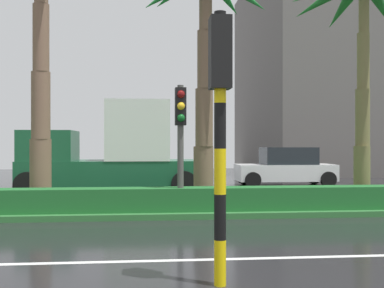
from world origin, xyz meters
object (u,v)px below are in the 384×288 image
(traffic_signal_median_right, at_px, (181,124))
(car_in_traffic_second, at_px, (286,167))
(traffic_signal_foreground, at_px, (220,97))
(palm_tree_centre_right, at_px, (206,10))
(box_truck_following, at_px, (112,153))
(palm_tree_mid_right, at_px, (363,5))

(traffic_signal_median_right, distance_m, car_in_traffic_second, 10.15)
(traffic_signal_median_right, distance_m, traffic_signal_foreground, 5.86)
(palm_tree_centre_right, xyz_separation_m, box_truck_following, (-2.98, 4.41, -4.18))
(box_truck_following, relative_size, car_in_traffic_second, 1.49)
(palm_tree_centre_right, height_order, palm_tree_mid_right, palm_tree_mid_right)
(box_truck_following, bearing_deg, traffic_signal_median_right, 110.55)
(traffic_signal_median_right, height_order, box_truck_following, box_truck_following)
(palm_tree_centre_right, bearing_deg, traffic_signal_median_right, -120.86)
(palm_tree_mid_right, height_order, traffic_signal_foreground, palm_tree_mid_right)
(traffic_signal_foreground, bearing_deg, palm_tree_centre_right, -95.61)
(car_in_traffic_second, bearing_deg, traffic_signal_foreground, 70.08)
(palm_tree_mid_right, relative_size, traffic_signal_foreground, 1.98)
(palm_tree_mid_right, height_order, box_truck_following, palm_tree_mid_right)
(traffic_signal_median_right, bearing_deg, traffic_signal_foreground, -88.96)
(palm_tree_centre_right, relative_size, car_in_traffic_second, 1.67)
(traffic_signal_foreground, relative_size, car_in_traffic_second, 0.85)
(palm_tree_mid_right, distance_m, traffic_signal_median_right, 6.75)
(palm_tree_mid_right, relative_size, box_truck_following, 1.13)
(traffic_signal_median_right, xyz_separation_m, car_in_traffic_second, (5.31, 8.51, -1.55))
(palm_tree_centre_right, distance_m, car_in_traffic_second, 9.76)
(palm_tree_mid_right, bearing_deg, car_in_traffic_second, 91.69)
(box_truck_following, bearing_deg, palm_tree_centre_right, 124.06)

